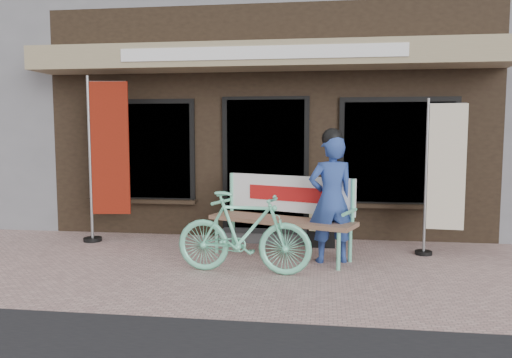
# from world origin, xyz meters

# --- Properties ---
(ground) EXTENTS (70.00, 70.00, 0.00)m
(ground) POSITION_xyz_m (0.00, 0.00, 0.00)
(ground) COLOR #BC968F
(ground) RESTS_ON ground
(storefront) EXTENTS (7.00, 6.77, 6.00)m
(storefront) POSITION_xyz_m (0.00, 4.96, 2.99)
(storefront) COLOR black
(storefront) RESTS_ON ground
(bench) EXTENTS (2.02, 1.18, 1.07)m
(bench) POSITION_xyz_m (0.39, 0.88, 0.63)
(bench) COLOR #70DCB0
(bench) RESTS_ON ground
(person) EXTENTS (0.67, 0.53, 1.71)m
(person) POSITION_xyz_m (1.00, 0.63, 0.84)
(person) COLOR #28428C
(person) RESTS_ON ground
(bicycle) EXTENTS (1.64, 0.57, 0.97)m
(bicycle) POSITION_xyz_m (-0.02, -0.01, 0.48)
(bicycle) COLOR #70DCB0
(bicycle) RESTS_ON ground
(nobori_red) EXTENTS (0.74, 0.31, 2.48)m
(nobori_red) POSITION_xyz_m (-2.32, 1.38, 1.28)
(nobori_red) COLOR gray
(nobori_red) RESTS_ON ground
(nobori_cream) EXTENTS (0.62, 0.25, 2.10)m
(nobori_cream) POSITION_xyz_m (2.47, 1.17, 1.09)
(nobori_cream) COLOR gray
(nobori_cream) RESTS_ON ground
(menu_stand) EXTENTS (0.40, 0.10, 0.80)m
(menu_stand) POSITION_xyz_m (0.87, 1.40, 0.41)
(menu_stand) COLOR black
(menu_stand) RESTS_ON ground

